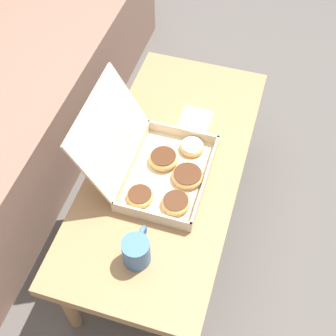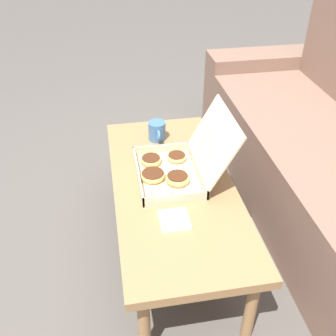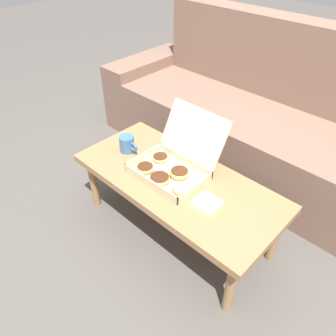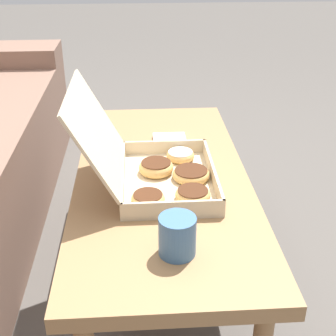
{
  "view_description": "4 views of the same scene",
  "coord_description": "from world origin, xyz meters",
  "views": [
    {
      "loc": [
        -0.95,
        -0.39,
        1.68
      ],
      "look_at": [
        -0.05,
        -0.11,
        0.43
      ],
      "focal_mm": 50.0,
      "sensor_mm": 36.0,
      "label": 1
    },
    {
      "loc": [
        1.3,
        -0.35,
        1.42
      ],
      "look_at": [
        -0.05,
        -0.11,
        0.43
      ],
      "focal_mm": 42.0,
      "sensor_mm": 36.0,
      "label": 2
    },
    {
      "loc": [
        0.85,
        -1.06,
        1.48
      ],
      "look_at": [
        -0.05,
        -0.11,
        0.43
      ],
      "focal_mm": 35.0,
      "sensor_mm": 36.0,
      "label": 3
    },
    {
      "loc": [
        -1.23,
        -0.03,
        1.05
      ],
      "look_at": [
        -0.05,
        -0.11,
        0.43
      ],
      "focal_mm": 50.0,
      "sensor_mm": 36.0,
      "label": 4
    }
  ],
  "objects": [
    {
      "name": "coffee_table",
      "position": [
        0.0,
        -0.1,
        0.34
      ],
      "size": [
        1.12,
        0.51,
        0.38
      ],
      "color": "#997047",
      "rests_on": "ground_plane"
    },
    {
      "name": "ground_plane",
      "position": [
        0.0,
        0.0,
        0.0
      ],
      "size": [
        12.0,
        12.0,
        0.0
      ],
      "primitive_type": "plane",
      "color": "#514C47"
    },
    {
      "name": "napkin_stack",
      "position": [
        0.23,
        -0.14,
        0.39
      ],
      "size": [
        0.11,
        0.11,
        0.02
      ],
      "color": "white",
      "rests_on": "coffee_table"
    },
    {
      "name": "coffee_mug",
      "position": [
        -0.37,
        -0.11,
        0.43
      ],
      "size": [
        0.13,
        0.09,
        0.1
      ],
      "color": "#3D6693",
      "rests_on": "coffee_table"
    },
    {
      "name": "pastry_box",
      "position": [
        -0.05,
        -0.08,
        0.44
      ],
      "size": [
        0.38,
        0.39,
        0.29
      ],
      "color": "beige",
      "rests_on": "coffee_table"
    }
  ]
}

